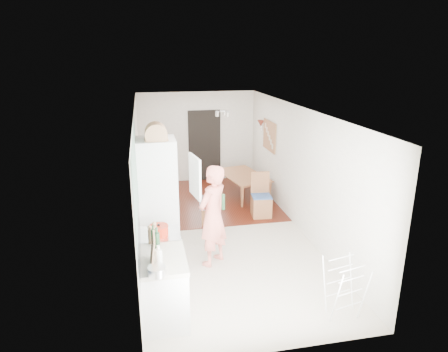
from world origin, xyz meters
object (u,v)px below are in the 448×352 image
object	(u,v)px
person	(213,207)
dining_table	(244,187)
drying_rack	(344,289)
dining_chair	(261,196)
stool	(210,215)

from	to	relation	value
person	dining_table	xyz separation A→B (m)	(1.36, 3.19, -0.80)
drying_rack	dining_chair	bearing A→B (deg)	78.49
person	dining_table	bearing A→B (deg)	-156.56
dining_table	drying_rack	world-z (taller)	drying_rack
stool	drying_rack	distance (m)	3.67
dining_chair	stool	size ratio (longest dim) A/B	2.44
dining_table	stool	xyz separation A→B (m)	(-1.14, -1.55, -0.04)
dining_table	dining_chair	distance (m)	1.41
dining_table	stool	distance (m)	1.93
person	stool	distance (m)	1.85
stool	drying_rack	xyz separation A→B (m)	(1.29, -3.43, 0.21)
drying_rack	person	bearing A→B (deg)	116.88
dining_table	dining_chair	xyz separation A→B (m)	(0.04, -1.38, 0.25)
stool	drying_rack	world-z (taller)	drying_rack
person	dining_chair	bearing A→B (deg)	-171.32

